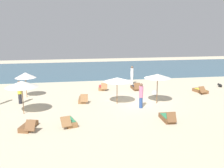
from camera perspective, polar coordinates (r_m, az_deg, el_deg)
name	(u,v)px	position (r m, az deg, el deg)	size (l,w,h in m)	color
ground_plane	(131,103)	(20.67, 4.14, -4.04)	(60.00, 60.00, 0.00)	beige
ocean_water	(102,69)	(37.02, -2.22, 3.25)	(48.00, 16.00, 0.06)	#3D6075
umbrella_1	(22,84)	(18.47, -19.02, -0.01)	(2.20, 2.20, 2.29)	brown
umbrella_2	(158,76)	(20.25, 9.88, 1.70)	(2.01, 2.01, 2.30)	brown
umbrella_3	(25,75)	(22.98, -18.29, 1.82)	(1.72, 1.72, 2.11)	olive
umbrella_4	(117,80)	(19.88, 1.11, 0.94)	(2.11, 2.11, 2.05)	olive
lounger_0	(83,100)	(20.95, -6.37, -3.37)	(0.77, 1.69, 0.75)	olive
lounger_1	(167,118)	(17.03, 11.89, -7.22)	(0.64, 1.64, 0.75)	brown
lounger_2	(29,126)	(16.10, -17.64, -8.72)	(1.05, 1.76, 0.72)	brown
lounger_3	(69,122)	(16.22, -9.32, -8.12)	(1.02, 1.79, 0.68)	olive
lounger_4	(102,88)	(24.94, -2.16, -0.77)	(0.86, 1.75, 0.71)	olive
lounger_5	(135,87)	(25.04, 5.11, -0.76)	(0.61, 1.63, 0.75)	brown
lounger_6	(200,91)	(25.00, 18.66, -1.38)	(0.97, 1.78, 0.69)	brown
person_0	(132,75)	(26.98, 4.35, 1.96)	(0.39, 0.39, 1.92)	white
person_2	(20,92)	(21.31, -19.42, -1.65)	(0.43, 0.43, 1.80)	#26262D
person_4	(141,95)	(19.13, 6.32, -2.47)	(0.42, 0.42, 1.84)	#2D4C8C
dog	(220,85)	(28.08, 22.40, -0.24)	(0.35, 0.70, 0.32)	black
surfboard	(154,93)	(23.90, 9.19, -1.84)	(1.13, 2.05, 0.07)	silver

